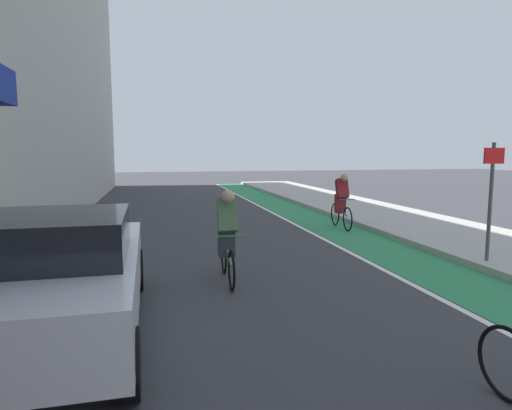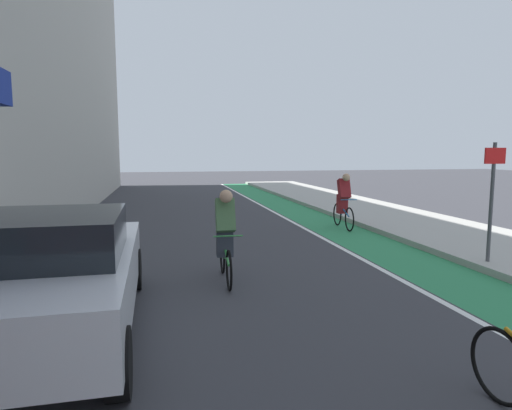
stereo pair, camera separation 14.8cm
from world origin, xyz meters
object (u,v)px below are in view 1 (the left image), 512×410
object	(u,v)px
cyclist_trailing	(227,236)
cyclist_far	(341,201)
street_sign_post	(491,190)
parked_sedan_white	(54,274)

from	to	relation	value
cyclist_trailing	cyclist_far	distance (m)	6.16
street_sign_post	cyclist_trailing	bearing A→B (deg)	177.29
parked_sedan_white	cyclist_far	bearing A→B (deg)	44.31
cyclist_trailing	street_sign_post	xyz separation A→B (m)	(5.07, -0.24, 0.70)
parked_sedan_white	cyclist_trailing	world-z (taller)	cyclist_trailing
cyclist_far	street_sign_post	distance (m)	4.93
cyclist_far	cyclist_trailing	bearing A→B (deg)	-132.34
parked_sedan_white	street_sign_post	bearing A→B (deg)	12.02
parked_sedan_white	cyclist_trailing	xyz separation A→B (m)	(2.39, 1.83, 0.02)
cyclist_far	parked_sedan_white	bearing A→B (deg)	-135.69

